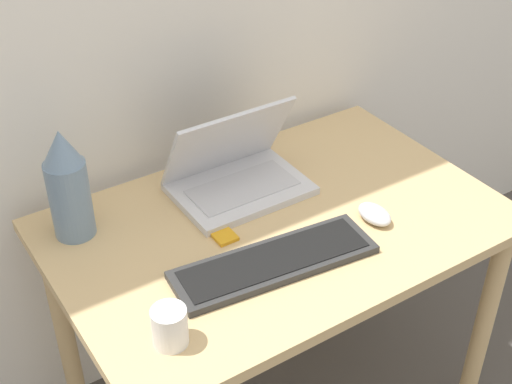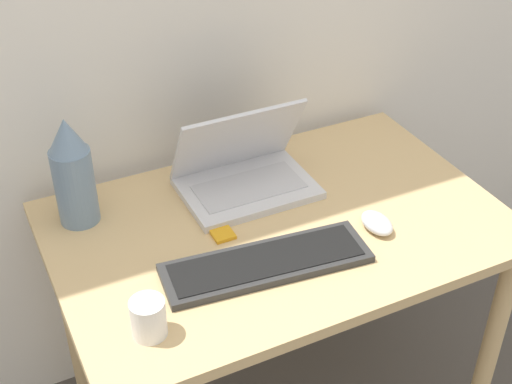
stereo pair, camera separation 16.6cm
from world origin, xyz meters
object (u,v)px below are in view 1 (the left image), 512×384
at_px(mouse, 375,214).
at_px(mug, 170,327).
at_px(laptop, 236,172).
at_px(keyboard, 274,262).
at_px(vase, 68,185).
at_px(mp3_player, 225,237).

distance_m(mouse, mug, 0.61).
relative_size(laptop, keyboard, 0.69).
height_order(vase, mp3_player, vase).
bearing_deg(laptop, mouse, -54.77).
height_order(laptop, mouse, laptop).
bearing_deg(vase, laptop, -6.69).
relative_size(laptop, mouse, 3.38).
distance_m(keyboard, vase, 0.50).
bearing_deg(keyboard, laptop, 74.02).
relative_size(keyboard, mouse, 4.90).
relative_size(vase, mp3_player, 5.48).
xyz_separation_m(keyboard, vase, (-0.33, 0.35, 0.13)).
height_order(laptop, vase, vase).
xyz_separation_m(keyboard, mouse, (0.30, 0.01, 0.01)).
distance_m(laptop, vase, 0.43).
xyz_separation_m(vase, mp3_player, (0.29, -0.21, -0.13)).
relative_size(mouse, mp3_player, 1.94).
height_order(mouse, vase, vase).
height_order(keyboard, mug, mug).
xyz_separation_m(laptop, mp3_player, (-0.13, -0.16, -0.05)).
distance_m(vase, mp3_player, 0.38).
bearing_deg(mouse, laptop, 125.23).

